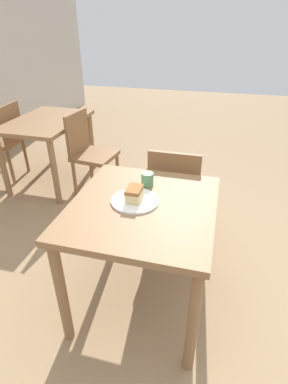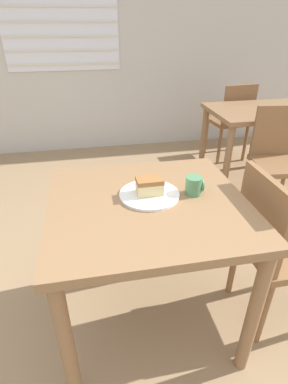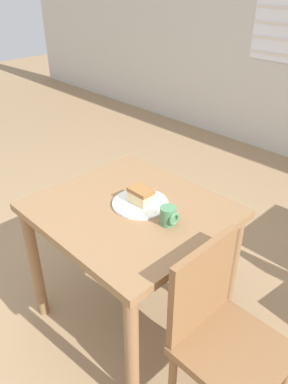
{
  "view_description": "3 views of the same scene",
  "coord_description": "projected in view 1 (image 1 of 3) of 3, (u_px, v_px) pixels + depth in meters",
  "views": [
    {
      "loc": [
        -1.25,
        -0.01,
        1.65
      ],
      "look_at": [
        0.15,
        0.36,
        0.81
      ],
      "focal_mm": 28.0,
      "sensor_mm": 36.0,
      "label": 1
    },
    {
      "loc": [
        -0.12,
        -0.74,
        1.45
      ],
      "look_at": [
        0.1,
        0.4,
        0.78
      ],
      "focal_mm": 28.0,
      "sensor_mm": 36.0,
      "label": 2
    },
    {
      "loc": [
        1.24,
        -0.65,
        1.75
      ],
      "look_at": [
        0.14,
        0.42,
        0.83
      ],
      "focal_mm": 35.0,
      "sensor_mm": 36.0,
      "label": 3
    }
  ],
  "objects": [
    {
      "name": "ground_plane",
      "position": [
        193.0,
        323.0,
        1.88
      ],
      "size": [
        14.0,
        14.0,
        0.0
      ],
      "primitive_type": "plane",
      "color": "#997A56"
    },
    {
      "name": "dining_table_near",
      "position": [
        143.0,
        222.0,
        1.73
      ],
      "size": [
        0.88,
        0.81,
        0.76
      ],
      "color": "olive",
      "rests_on": "ground_plane"
    },
    {
      "name": "dining_table_far",
      "position": [
        48.0,
        130.0,
        3.24
      ],
      "size": [
        0.99,
        0.69,
        0.73
      ],
      "color": "olive",
      "rests_on": "ground_plane"
    },
    {
      "name": "chair_near_window",
      "position": [
        175.0,
        194.0,
        2.32
      ],
      "size": [
        0.39,
        0.39,
        0.87
      ],
      "rotation": [
        0.0,
        0.0,
        1.57
      ],
      "color": "brown",
      "rests_on": "ground_plane"
    },
    {
      "name": "chair_far_corner",
      "position": [
        89.0,
        151.0,
        3.07
      ],
      "size": [
        0.44,
        0.44,
        0.87
      ],
      "rotation": [
        0.0,
        0.0,
        -0.12
      ],
      "color": "brown",
      "rests_on": "ground_plane"
    },
    {
      "name": "chair_far_opposite",
      "position": [
        5.0,
        139.0,
        3.39
      ],
      "size": [
        0.43,
        0.43,
        0.87
      ],
      "rotation": [
        0.0,
        0.0,
        3.24
      ],
      "color": "brown",
      "rests_on": "ground_plane"
    },
    {
      "name": "plate",
      "position": [
        135.0,
        201.0,
        1.69
      ],
      "size": [
        0.27,
        0.27,
        0.01
      ],
      "color": "white",
      "rests_on": "dining_table_near"
    },
    {
      "name": "cake_slice",
      "position": [
        134.0,
        194.0,
        1.67
      ],
      "size": [
        0.12,
        0.08,
        0.07
      ],
      "color": "#E5CC89",
      "rests_on": "plate"
    },
    {
      "name": "coffee_mug",
      "position": [
        147.0,
        179.0,
        1.84
      ],
      "size": [
        0.08,
        0.07,
        0.09
      ],
      "color": "#4C8456",
      "rests_on": "dining_table_near"
    }
  ]
}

